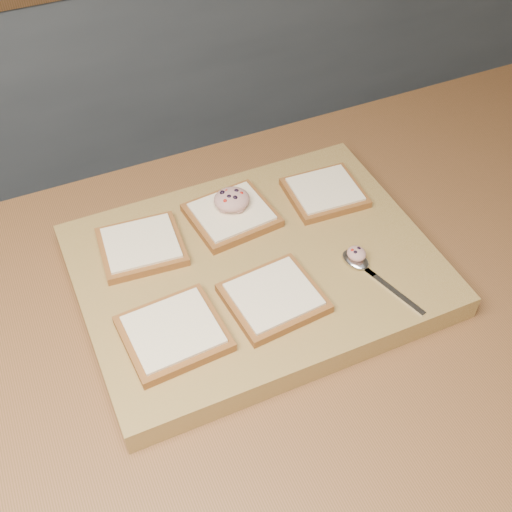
{
  "coord_description": "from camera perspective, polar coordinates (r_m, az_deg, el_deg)",
  "views": [
    {
      "loc": [
        -0.14,
        -0.54,
        1.65
      ],
      "look_at": [
        0.13,
        0.05,
        0.95
      ],
      "focal_mm": 45.0,
      "sensor_mm": 36.0,
      "label": 1
    }
  ],
  "objects": [
    {
      "name": "bread_far_center",
      "position": [
        1.03,
        -2.18,
        3.69
      ],
      "size": [
        0.14,
        0.13,
        0.02
      ],
      "color": "brown",
      "rests_on": "cutting_board"
    },
    {
      "name": "bread_near_left",
      "position": [
        0.88,
        -7.35,
        -6.79
      ],
      "size": [
        0.14,
        0.13,
        0.02
      ],
      "color": "brown",
      "rests_on": "cutting_board"
    },
    {
      "name": "tuna_salad_dollop",
      "position": [
        1.02,
        -2.17,
        5.06
      ],
      "size": [
        0.06,
        0.05,
        0.03
      ],
      "color": "tan",
      "rests_on": "bread_far_center"
    },
    {
      "name": "bread_far_right",
      "position": [
        1.07,
        6.13,
        5.66
      ],
      "size": [
        0.12,
        0.12,
        0.02
      ],
      "color": "brown",
      "rests_on": "cutting_board"
    },
    {
      "name": "spoon_salad",
      "position": [
        0.96,
        8.92,
        0.23
      ],
      "size": [
        0.03,
        0.03,
        0.02
      ],
      "color": "tan",
      "rests_on": "spoon"
    },
    {
      "name": "bread_far_left",
      "position": [
        0.99,
        -10.15,
        0.88
      ],
      "size": [
        0.13,
        0.12,
        0.02
      ],
      "color": "brown",
      "rests_on": "cutting_board"
    },
    {
      "name": "bread_near_center",
      "position": [
        0.91,
        1.57,
        -3.71
      ],
      "size": [
        0.14,
        0.13,
        0.02
      ],
      "color": "brown",
      "rests_on": "cutting_board"
    },
    {
      "name": "cutting_board",
      "position": [
        0.98,
        0.0,
        -1.24
      ],
      "size": [
        0.53,
        0.4,
        0.04
      ],
      "primitive_type": "cube",
      "color": "#9D7D43",
      "rests_on": "island_counter"
    },
    {
      "name": "back_counter",
      "position": [
        2.3,
        -17.8,
        13.83
      ],
      "size": [
        3.6,
        0.62,
        0.94
      ],
      "color": "slate",
      "rests_on": "ground"
    },
    {
      "name": "spoon",
      "position": [
        0.97,
        9.32,
        -0.71
      ],
      "size": [
        0.06,
        0.16,
        0.01
      ],
      "color": "silver",
      "rests_on": "cutting_board"
    },
    {
      "name": "island_counter",
      "position": [
        1.32,
        -4.45,
        -18.3
      ],
      "size": [
        2.0,
        0.8,
        0.9
      ],
      "color": "slate",
      "rests_on": "ground"
    }
  ]
}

